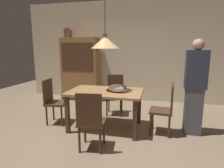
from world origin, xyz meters
name	(u,v)px	position (x,y,z in m)	size (l,w,h in m)	color
ground	(107,138)	(0.00, 0.00, 0.00)	(10.00, 10.00, 0.00)	#847056
back_wall	(130,52)	(0.00, 2.65, 1.45)	(6.40, 0.10, 2.90)	beige
dining_table	(105,96)	(-0.14, 0.42, 0.65)	(1.40, 0.90, 0.75)	#A87A4C
chair_right_side	(166,107)	(0.99, 0.41, 0.51)	(0.43, 0.43, 0.93)	#472D1E
chair_far_back	(115,93)	(-0.14, 1.29, 0.51)	(0.44, 0.44, 0.93)	#472D1E
chair_left_side	(53,99)	(-1.26, 0.41, 0.51)	(0.44, 0.44, 0.93)	#472D1E
chair_near_front	(91,119)	(-0.13, -0.46, 0.51)	(0.44, 0.44, 0.93)	#472D1E
cat_sleeping	(118,88)	(0.11, 0.37, 0.83)	(0.39, 0.27, 0.16)	beige
pendant_lamp	(105,42)	(-0.14, 0.42, 1.66)	(0.52, 0.52, 1.30)	#E0A86B
hutch_bookcase	(81,70)	(-1.44, 2.32, 0.89)	(1.12, 0.45, 1.85)	olive
book_green_slim	(66,33)	(-1.87, 2.32, 1.98)	(0.03, 0.20, 0.26)	#427A4C
book_red_tall	(67,33)	(-1.82, 2.32, 1.99)	(0.04, 0.22, 0.28)	#B73833
book_brown_thick	(69,34)	(-1.76, 2.32, 1.96)	(0.06, 0.24, 0.22)	brown
person_standing	(195,88)	(1.48, 0.53, 0.87)	(0.36, 0.22, 1.72)	#4C515B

